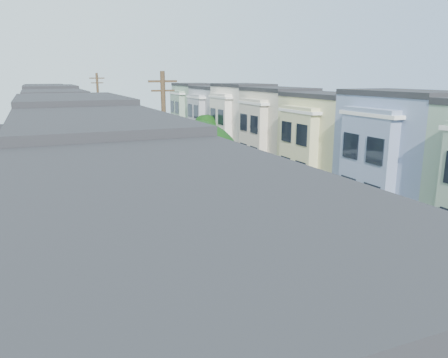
% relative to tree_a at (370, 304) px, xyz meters
% --- Properties ---
extents(ground, '(160.00, 160.00, 0.00)m').
position_rel_tree_a_xyz_m(ground, '(6.30, 14.73, -4.86)').
color(ground, black).
rests_on(ground, ground).
extents(road_slab, '(12.00, 70.00, 0.02)m').
position_rel_tree_a_xyz_m(road_slab, '(6.30, 29.73, -4.85)').
color(road_slab, black).
rests_on(road_slab, ground).
extents(curb_left, '(0.30, 70.00, 0.15)m').
position_rel_tree_a_xyz_m(curb_left, '(0.25, 29.73, -4.79)').
color(curb_left, gray).
rests_on(curb_left, ground).
extents(curb_right, '(0.30, 70.00, 0.15)m').
position_rel_tree_a_xyz_m(curb_right, '(12.35, 29.73, -4.79)').
color(curb_right, gray).
rests_on(curb_right, ground).
extents(sidewalk_left, '(2.60, 70.00, 0.15)m').
position_rel_tree_a_xyz_m(sidewalk_left, '(-1.05, 29.73, -4.79)').
color(sidewalk_left, gray).
rests_on(sidewalk_left, ground).
extents(sidewalk_right, '(2.60, 70.00, 0.15)m').
position_rel_tree_a_xyz_m(sidewalk_right, '(13.65, 29.73, -4.79)').
color(sidewalk_right, gray).
rests_on(sidewalk_right, ground).
extents(centerline, '(0.12, 70.00, 0.01)m').
position_rel_tree_a_xyz_m(centerline, '(6.30, 29.73, -4.86)').
color(centerline, gold).
rests_on(centerline, ground).
extents(townhouse_row_left, '(5.00, 70.00, 8.50)m').
position_rel_tree_a_xyz_m(townhouse_row_left, '(-4.85, 29.73, -4.86)').
color(townhouse_row_left, beige).
rests_on(townhouse_row_left, ground).
extents(townhouse_row_right, '(5.00, 70.00, 8.50)m').
position_rel_tree_a_xyz_m(townhouse_row_right, '(17.45, 29.73, -4.86)').
color(townhouse_row_right, beige).
rests_on(townhouse_row_right, ground).
extents(tree_a, '(4.64, 4.64, 7.21)m').
position_rel_tree_a_xyz_m(tree_a, '(0.00, 0.00, 0.00)').
color(tree_a, black).
rests_on(tree_a, ground).
extents(tree_b, '(4.70, 4.70, 7.93)m').
position_rel_tree_a_xyz_m(tree_b, '(-0.00, 12.13, 0.69)').
color(tree_b, black).
rests_on(tree_b, ground).
extents(tree_c, '(4.70, 4.70, 7.03)m').
position_rel_tree_a_xyz_m(tree_c, '(0.00, 21.62, -0.20)').
color(tree_c, black).
rests_on(tree_c, ground).
extents(tree_d, '(4.70, 4.70, 8.02)m').
position_rel_tree_a_xyz_m(tree_d, '(-0.00, 32.77, 0.78)').
color(tree_d, black).
rests_on(tree_d, ground).
extents(tree_e, '(4.70, 4.70, 7.54)m').
position_rel_tree_a_xyz_m(tree_e, '(-0.00, 46.37, 0.31)').
color(tree_e, black).
rests_on(tree_e, ground).
extents(tree_far_r, '(2.83, 2.83, 5.09)m').
position_rel_tree_a_xyz_m(tree_far_r, '(13.20, 44.32, -1.24)').
color(tree_far_r, black).
rests_on(tree_far_r, ground).
extents(utility_pole_near, '(1.60, 0.26, 10.00)m').
position_rel_tree_a_xyz_m(utility_pole_near, '(0.00, 16.73, 0.29)').
color(utility_pole_near, '#42301E').
rests_on(utility_pole_near, ground).
extents(utility_pole_far, '(1.60, 0.26, 10.00)m').
position_rel_tree_a_xyz_m(utility_pole_far, '(0.00, 42.73, 0.29)').
color(utility_pole_far, '#42301E').
rests_on(utility_pole_far, ground).
extents(fedex_truck, '(2.64, 6.86, 3.29)m').
position_rel_tree_a_xyz_m(fedex_truck, '(8.00, 22.05, -3.03)').
color(fedex_truck, silver).
rests_on(fedex_truck, ground).
extents(lead_sedan, '(1.69, 4.34, 1.40)m').
position_rel_tree_a_xyz_m(lead_sedan, '(9.08, 29.53, -4.16)').
color(lead_sedan, black).
rests_on(lead_sedan, ground).
extents(parked_left_b, '(2.59, 5.27, 1.44)m').
position_rel_tree_a_xyz_m(parked_left_b, '(1.40, 5.15, -4.14)').
color(parked_left_b, black).
rests_on(parked_left_b, ground).
extents(parked_left_c, '(2.79, 5.20, 1.39)m').
position_rel_tree_a_xyz_m(parked_left_c, '(1.40, 16.66, -4.17)').
color(parked_left_c, '#B4BDC6').
rests_on(parked_left_c, ground).
extents(parked_left_d, '(1.73, 3.96, 1.25)m').
position_rel_tree_a_xyz_m(parked_left_d, '(1.40, 26.49, -4.24)').
color(parked_left_d, '#5A1523').
rests_on(parked_left_d, ground).
extents(parked_right_b, '(1.49, 3.88, 1.28)m').
position_rel_tree_a_xyz_m(parked_right_b, '(11.20, 10.87, -4.23)').
color(parked_right_b, silver).
rests_on(parked_right_b, ground).
extents(parked_right_c, '(2.89, 5.39, 1.44)m').
position_rel_tree_a_xyz_m(parked_right_c, '(11.20, 34.37, -4.14)').
color(parked_right_c, black).
rests_on(parked_right_c, ground).
extents(parked_right_d, '(1.53, 4.00, 1.30)m').
position_rel_tree_a_xyz_m(parked_right_d, '(11.20, 42.38, -4.21)').
color(parked_right_d, black).
rests_on(parked_right_d, ground).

